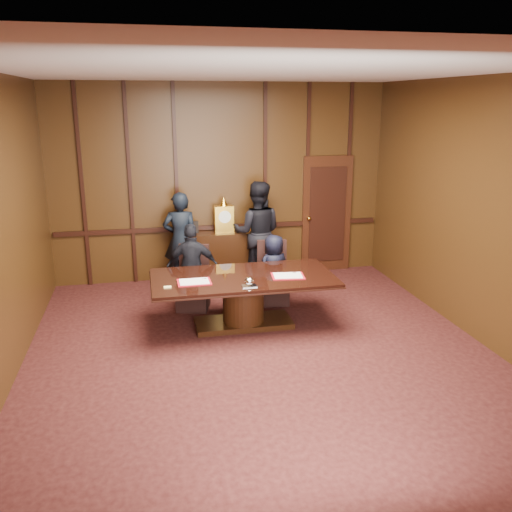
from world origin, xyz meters
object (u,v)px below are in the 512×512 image
(signatory_right, at_px, (274,270))
(witness_left, at_px, (181,240))
(signatory_left, at_px, (192,267))
(witness_right, at_px, (257,232))
(conference_table, at_px, (243,293))
(sideboard, at_px, (225,254))

(signatory_right, distance_m, witness_left, 1.85)
(signatory_left, xyz_separation_m, witness_right, (1.27, 1.15, 0.23))
(witness_right, bearing_deg, signatory_right, 106.69)
(conference_table, height_order, signatory_right, signatory_right)
(sideboard, xyz_separation_m, signatory_right, (0.59, -1.36, 0.09))
(sideboard, height_order, signatory_right, sideboard)
(signatory_right, xyz_separation_m, witness_left, (-1.39, 1.20, 0.27))
(sideboard, height_order, witness_left, witness_left)
(signatory_left, distance_m, signatory_right, 1.31)
(sideboard, bearing_deg, conference_table, -91.51)
(sideboard, xyz_separation_m, witness_left, (-0.79, -0.16, 0.35))
(conference_table, height_order, signatory_left, signatory_left)
(conference_table, xyz_separation_m, witness_right, (0.62, 1.95, 0.40))
(signatory_left, relative_size, witness_right, 0.75)
(sideboard, distance_m, witness_right, 0.74)
(witness_left, bearing_deg, conference_table, 114.16)
(signatory_left, xyz_separation_m, witness_left, (-0.09, 1.20, 0.15))
(witness_left, height_order, witness_right, witness_right)
(sideboard, distance_m, witness_left, 0.88)
(signatory_right, height_order, witness_left, witness_left)
(signatory_right, relative_size, witness_right, 0.62)
(sideboard, height_order, witness_right, witness_right)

